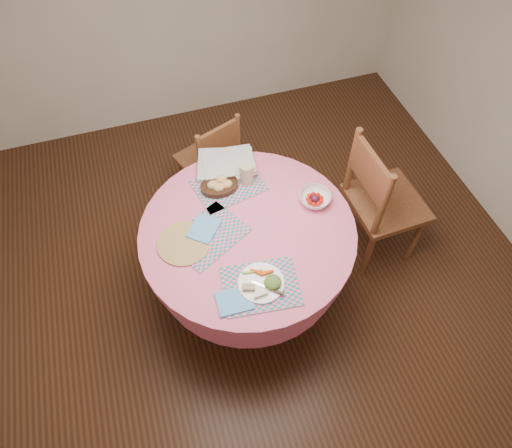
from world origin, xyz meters
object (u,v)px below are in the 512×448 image
at_px(wicker_trivet, 184,243).
at_px(dinner_plate, 263,283).
at_px(chair_right, 380,200).
at_px(latte_mug, 247,173).
at_px(fruit_bowl, 315,198).
at_px(bread_bowl, 220,185).
at_px(dining_table, 248,248).
at_px(chair_back, 212,159).

height_order(wicker_trivet, dinner_plate, dinner_plate).
xyz_separation_m(chair_right, wicker_trivet, (-1.30, -0.09, 0.22)).
relative_size(wicker_trivet, latte_mug, 2.19).
height_order(wicker_trivet, fruit_bowl, fruit_bowl).
xyz_separation_m(wicker_trivet, bread_bowl, (0.29, 0.33, 0.03)).
relative_size(chair_right, bread_bowl, 4.48).
distance_m(dining_table, bread_bowl, 0.42).
bearing_deg(wicker_trivet, dining_table, -2.23).
bearing_deg(bread_bowl, wicker_trivet, -131.93).
bearing_deg(chair_back, bread_bowl, 61.77).
bearing_deg(chair_back, dinner_plate, 67.44).
xyz_separation_m(bread_bowl, fruit_bowl, (0.51, -0.27, -0.01)).
distance_m(chair_right, latte_mug, 0.91).
relative_size(chair_back, fruit_bowl, 4.02).
distance_m(wicker_trivet, bread_bowl, 0.44).
height_order(chair_back, wicker_trivet, chair_back).
bearing_deg(dining_table, chair_back, 90.12).
relative_size(chair_back, dinner_plate, 3.51).
xyz_separation_m(dining_table, dinner_plate, (-0.03, -0.36, 0.22)).
bearing_deg(fruit_bowl, chair_right, 3.41).
bearing_deg(chair_right, dining_table, 94.21).
bearing_deg(fruit_bowl, chair_back, 118.04).
height_order(dining_table, dinner_plate, dinner_plate).
bearing_deg(chair_right, chair_back, 47.70).
distance_m(wicker_trivet, latte_mug, 0.58).
distance_m(dining_table, wicker_trivet, 0.42).
height_order(wicker_trivet, latte_mug, latte_mug).
xyz_separation_m(chair_right, fruit_bowl, (-0.50, -0.03, 0.24)).
height_order(chair_right, wicker_trivet, chair_right).
xyz_separation_m(dining_table, bread_bowl, (-0.07, 0.34, 0.23)).
relative_size(wicker_trivet, fruit_bowl, 1.42).
bearing_deg(dinner_plate, wicker_trivet, 131.47).
bearing_deg(chair_back, fruit_bowl, 96.74).
bearing_deg(latte_mug, chair_back, 100.85).
bearing_deg(wicker_trivet, chair_right, 3.84).
height_order(bread_bowl, fruit_bowl, bread_bowl).
bearing_deg(dinner_plate, bread_bowl, 93.22).
height_order(chair_back, fruit_bowl, chair_back).
distance_m(dining_table, dinner_plate, 0.42).
xyz_separation_m(dining_table, wicker_trivet, (-0.36, 0.01, 0.20)).
relative_size(chair_right, fruit_bowl, 4.90).
bearing_deg(bread_bowl, chair_right, -13.46).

